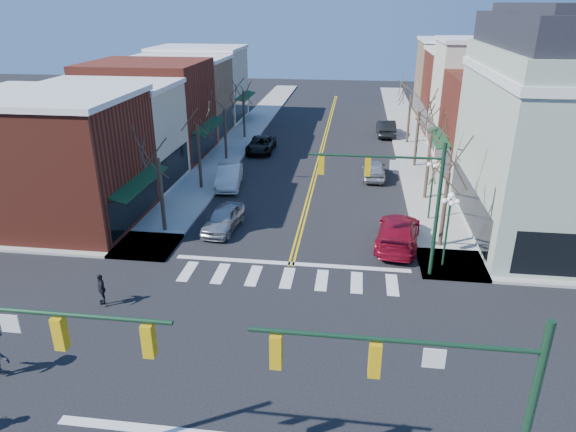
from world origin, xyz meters
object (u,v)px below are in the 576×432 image
at_px(lamppost_corner, 449,217).
at_px(lamppost_midblock, 433,178).
at_px(car_right_far, 386,128).
at_px(car_right_mid, 374,169).
at_px(car_left_mid, 229,177).
at_px(car_right_near, 398,232).
at_px(pedestrian_dark_a, 101,289).
at_px(car_left_far, 261,145).
at_px(car_left_near, 224,219).

relative_size(lamppost_corner, lamppost_midblock, 1.00).
bearing_deg(car_right_far, car_right_mid, 81.73).
bearing_deg(lamppost_midblock, car_left_mid, 161.66).
xyz_separation_m(car_right_near, car_right_far, (0.46, 27.10, 0.00)).
bearing_deg(pedestrian_dark_a, car_right_far, 125.80).
xyz_separation_m(car_right_mid, pedestrian_dark_a, (-13.12, -20.94, 0.14)).
bearing_deg(pedestrian_dark_a, lamppost_corner, 78.32).
bearing_deg(car_left_mid, lamppost_midblock, -25.80).
bearing_deg(car_right_far, car_left_mid, 52.90).
distance_m(car_left_mid, car_left_far, 10.21).
bearing_deg(car_right_near, car_right_mid, -76.76).
xyz_separation_m(car_left_near, pedestrian_dark_a, (-3.52, -9.31, 0.15)).
distance_m(car_left_mid, car_right_mid, 11.75).
relative_size(car_left_far, pedestrian_dark_a, 3.36).
relative_size(car_left_far, car_right_mid, 1.13).
distance_m(lamppost_corner, pedestrian_dark_a, 17.71).
height_order(lamppost_corner, car_right_mid, lamppost_corner).
bearing_deg(car_right_far, lamppost_corner, 91.44).
distance_m(car_left_mid, car_right_far, 22.28).
bearing_deg(car_left_near, lamppost_corner, -8.19).
height_order(lamppost_midblock, car_left_near, lamppost_midblock).
height_order(lamppost_midblock, pedestrian_dark_a, lamppost_midblock).
height_order(car_right_far, pedestrian_dark_a, car_right_far).
relative_size(car_left_near, car_left_mid, 0.89).
bearing_deg(car_right_mid, lamppost_corner, 102.55).
bearing_deg(lamppost_midblock, car_right_mid, 112.02).
relative_size(car_right_near, pedestrian_dark_a, 3.84).
xyz_separation_m(car_left_near, car_left_mid, (-1.60, 8.07, 0.06)).
distance_m(lamppost_corner, car_right_mid, 15.45).
relative_size(car_left_mid, pedestrian_dark_a, 3.27).
relative_size(lamppost_midblock, car_right_near, 0.74).
height_order(car_left_mid, car_right_mid, car_left_mid).
bearing_deg(car_left_far, car_right_mid, -32.60).
relative_size(car_left_far, car_right_far, 0.99).
relative_size(lamppost_midblock, car_right_mid, 0.95).
height_order(car_left_near, car_left_far, car_left_near).
relative_size(lamppost_corner, pedestrian_dark_a, 2.84).
distance_m(car_right_near, car_right_mid, 12.48).
relative_size(car_right_far, pedestrian_dark_a, 3.40).
xyz_separation_m(lamppost_corner, car_left_mid, (-14.60, 11.34, -2.14)).
relative_size(lamppost_corner, car_left_far, 0.84).
bearing_deg(car_left_near, pedestrian_dark_a, -104.82).
relative_size(lamppost_midblock, car_left_mid, 0.87).
xyz_separation_m(lamppost_corner, car_left_far, (-13.93, 21.53, -2.25)).
bearing_deg(pedestrian_dark_a, car_left_near, 127.51).
distance_m(lamppost_corner, car_right_near, 3.96).
bearing_deg(lamppost_midblock, car_left_near, -166.05).
height_order(car_left_far, pedestrian_dark_a, pedestrian_dark_a).
bearing_deg(car_left_mid, car_left_near, -86.25).
bearing_deg(car_right_mid, car_left_far, -32.44).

